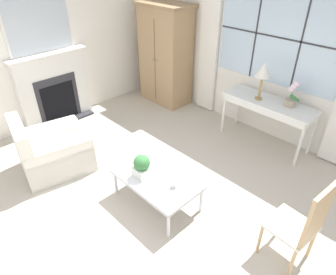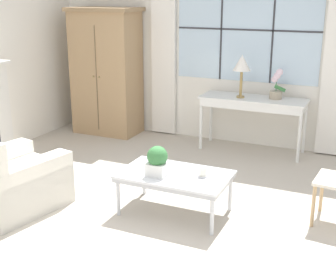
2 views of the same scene
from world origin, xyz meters
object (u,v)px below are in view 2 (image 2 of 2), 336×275
console_table (253,104)px  armchair_upholstered (10,183)px  potted_plant_small (157,161)px  coffee_table (175,177)px  table_lamp (242,64)px  potted_orchid (276,87)px  pillar_candle (203,172)px  armoire (106,71)px

console_table → armchair_upholstered: (-1.82, -2.87, -0.41)m
potted_plant_small → coffee_table: bearing=37.4°
table_lamp → potted_orchid: size_ratio=1.43×
console_table → table_lamp: (-0.17, -0.06, 0.55)m
pillar_candle → table_lamp: bearing=96.6°
armchair_upholstered → coffee_table: bearing=20.8°
armoire → armchair_upholstered: bearing=-79.3°
armchair_upholstered → pillar_candle: (1.90, 0.65, 0.20)m
pillar_candle → coffee_table: bearing=-172.9°
armoire → potted_plant_small: (2.01, -2.34, -0.40)m
console_table → pillar_candle: console_table is taller
console_table → potted_plant_small: (-0.35, -2.37, -0.11)m
armoire → coffee_table: (2.15, -2.23, -0.59)m
potted_orchid → coffee_table: size_ratio=0.38×
potted_orchid → potted_plant_small: 2.55m
table_lamp → potted_plant_small: size_ratio=1.97×
pillar_candle → console_table: bearing=92.0°
console_table → potted_plant_small: size_ratio=4.84×
armoire → armchair_upholstered: (0.54, -2.85, -0.70)m
console_table → coffee_table: (-0.21, -2.26, -0.30)m
table_lamp → potted_orchid: 0.56m
table_lamp → coffee_table: size_ratio=0.54×
console_table → potted_orchid: size_ratio=3.51×
armoire → console_table: bearing=0.6°
coffee_table → console_table: bearing=84.7°
armoire → table_lamp: size_ratio=3.29×
table_lamp → potted_plant_small: bearing=-94.5°
table_lamp → potted_plant_small: (-0.18, -2.31, -0.66)m
armoire → coffee_table: size_ratio=1.77×
console_table → coffee_table: console_table is taller
table_lamp → armchair_upholstered: size_ratio=0.54×
pillar_candle → potted_orchid: bearing=84.7°
coffee_table → pillar_candle: 0.30m
console_table → pillar_candle: (0.08, -2.22, -0.21)m
coffee_table → pillar_candle: (0.29, 0.04, 0.09)m
potted_orchid → coffee_table: bearing=-102.1°
table_lamp → armchair_upholstered: 3.40m
table_lamp → armchair_upholstered: bearing=-120.5°
coffee_table → armchair_upholstered: bearing=-159.2°
potted_plant_small → potted_orchid: bearing=75.2°
table_lamp → potted_orchid: table_lamp is taller
table_lamp → potted_plant_small: table_lamp is taller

